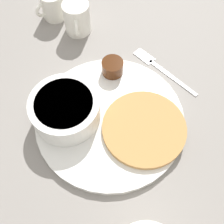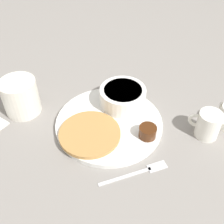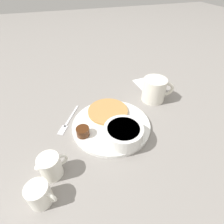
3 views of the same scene
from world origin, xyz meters
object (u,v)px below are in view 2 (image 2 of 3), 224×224
Objects in this scene: creamer_pitcher_near at (208,124)px; coffee_mug at (20,96)px; plate at (109,123)px; fork at (141,171)px; bowl at (123,96)px.

coffee_mug is at bearing -62.27° from creamer_pitcher_near.
fork is at bearing 65.53° from plate.
bowl is 1.48× the size of creamer_pitcher_near.
fork is (-0.03, 0.35, -0.04)m from coffee_mug.
plate is at bearing -114.47° from fork.
bowl reaches higher than plate.
coffee_mug is (0.17, -0.19, 0.01)m from bowl.
fork is at bearing -17.76° from creamer_pitcher_near.
creamer_pitcher_near is 0.58× the size of fork.
bowl is (-0.07, -0.01, 0.03)m from plate.
creamer_pitcher_near reaches higher than plate.
plate is 0.23m from creamer_pitcher_near.
fork is (0.18, -0.06, -0.03)m from creamer_pitcher_near.
coffee_mug is at bearing -65.53° from plate.
fork is at bearing 48.37° from bowl.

